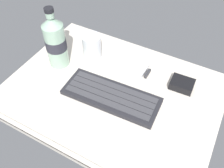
{
  "coord_description": "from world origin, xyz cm",
  "views": [
    {
      "loc": [
        23.54,
        -43.08,
        57.04
      ],
      "look_at": [
        0.0,
        0.0,
        3.0
      ],
      "focal_mm": 39.21,
      "sensor_mm": 36.0,
      "label": 1
    }
  ],
  "objects_px": {
    "juice_cup": "(92,47)",
    "water_bottle": "(56,42)",
    "charger_block": "(182,84)",
    "keyboard": "(111,96)",
    "handheld_device": "(130,67)"
  },
  "relations": [
    {
      "from": "charger_block",
      "to": "handheld_device",
      "type": "bearing_deg",
      "value": -179.22
    },
    {
      "from": "juice_cup",
      "to": "water_bottle",
      "type": "relative_size",
      "value": 0.41
    },
    {
      "from": "keyboard",
      "to": "charger_block",
      "type": "bearing_deg",
      "value": 39.82
    },
    {
      "from": "juice_cup",
      "to": "water_bottle",
      "type": "bearing_deg",
      "value": -134.21
    },
    {
      "from": "juice_cup",
      "to": "water_bottle",
      "type": "distance_m",
      "value": 0.13
    },
    {
      "from": "handheld_device",
      "to": "juice_cup",
      "type": "height_order",
      "value": "juice_cup"
    },
    {
      "from": "keyboard",
      "to": "charger_block",
      "type": "relative_size",
      "value": 4.21
    },
    {
      "from": "keyboard",
      "to": "juice_cup",
      "type": "xyz_separation_m",
      "value": [
        -0.15,
        0.13,
        0.03
      ]
    },
    {
      "from": "handheld_device",
      "to": "water_bottle",
      "type": "relative_size",
      "value": 0.62
    },
    {
      "from": "water_bottle",
      "to": "charger_block",
      "type": "height_order",
      "value": "water_bottle"
    },
    {
      "from": "juice_cup",
      "to": "charger_block",
      "type": "bearing_deg",
      "value": 1.66
    },
    {
      "from": "handheld_device",
      "to": "keyboard",
      "type": "bearing_deg",
      "value": -88.24
    },
    {
      "from": "water_bottle",
      "to": "handheld_device",
      "type": "bearing_deg",
      "value": 21.87
    },
    {
      "from": "keyboard",
      "to": "handheld_device",
      "type": "relative_size",
      "value": 2.29
    },
    {
      "from": "keyboard",
      "to": "charger_block",
      "type": "xyz_separation_m",
      "value": [
        0.17,
        0.14,
        0.0
      ]
    }
  ]
}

